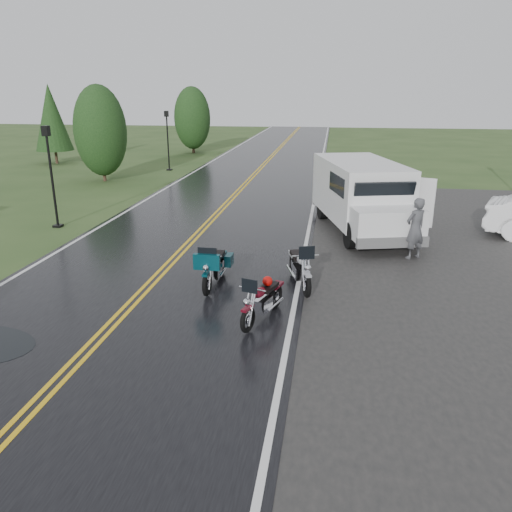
{
  "coord_description": "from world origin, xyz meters",
  "views": [
    {
      "loc": [
        4.51,
        -9.31,
        4.83
      ],
      "look_at": [
        2.8,
        2.0,
        1.0
      ],
      "focal_mm": 35.0,
      "sensor_mm": 36.0,
      "label": 1
    }
  ],
  "objects_px": {
    "lamp_post_far_left": "(168,141)",
    "van_white": "(353,211)",
    "person_at_van": "(415,229)",
    "lamp_post_near_left": "(52,177)",
    "motorcycle_teal": "(207,275)",
    "motorcycle_silver": "(307,275)",
    "motorcycle_red": "(248,310)"
  },
  "relations": [
    {
      "from": "motorcycle_teal",
      "to": "motorcycle_silver",
      "type": "distance_m",
      "value": 2.41
    },
    {
      "from": "motorcycle_red",
      "to": "person_at_van",
      "type": "xyz_separation_m",
      "value": [
        4.08,
        5.54,
        0.35
      ]
    },
    {
      "from": "lamp_post_far_left",
      "to": "van_white",
      "type": "bearing_deg",
      "value": -54.02
    },
    {
      "from": "motorcycle_silver",
      "to": "lamp_post_near_left",
      "type": "xyz_separation_m",
      "value": [
        -9.44,
        5.34,
        1.22
      ]
    },
    {
      "from": "lamp_post_near_left",
      "to": "motorcycle_teal",
      "type": "bearing_deg",
      "value": -38.51
    },
    {
      "from": "lamp_post_near_left",
      "to": "motorcycle_red",
      "type": "bearing_deg",
      "value": -41.41
    },
    {
      "from": "van_white",
      "to": "person_at_van",
      "type": "bearing_deg",
      "value": -35.2
    },
    {
      "from": "motorcycle_teal",
      "to": "lamp_post_far_left",
      "type": "height_order",
      "value": "lamp_post_far_left"
    },
    {
      "from": "van_white",
      "to": "person_at_van",
      "type": "xyz_separation_m",
      "value": [
        1.81,
        -0.68,
        -0.33
      ]
    },
    {
      "from": "van_white",
      "to": "lamp_post_near_left",
      "type": "xyz_separation_m",
      "value": [
        -10.61,
        1.14,
        0.59
      ]
    },
    {
      "from": "person_at_van",
      "to": "lamp_post_near_left",
      "type": "bearing_deg",
      "value": -43.83
    },
    {
      "from": "motorcycle_red",
      "to": "motorcycle_silver",
      "type": "xyz_separation_m",
      "value": [
        1.1,
        2.02,
        0.06
      ]
    },
    {
      "from": "motorcycle_teal",
      "to": "person_at_van",
      "type": "height_order",
      "value": "person_at_van"
    },
    {
      "from": "motorcycle_red",
      "to": "van_white",
      "type": "xyz_separation_m",
      "value": [
        2.27,
        6.22,
        0.68
      ]
    },
    {
      "from": "motorcycle_silver",
      "to": "lamp_post_near_left",
      "type": "bearing_deg",
      "value": 134.42
    },
    {
      "from": "motorcycle_teal",
      "to": "motorcycle_silver",
      "type": "xyz_separation_m",
      "value": [
        2.39,
        0.27,
        0.02
      ]
    },
    {
      "from": "lamp_post_near_left",
      "to": "van_white",
      "type": "bearing_deg",
      "value": -6.14
    },
    {
      "from": "motorcycle_silver",
      "to": "lamp_post_far_left",
      "type": "bearing_deg",
      "value": 100.68
    },
    {
      "from": "person_at_van",
      "to": "motorcycle_teal",
      "type": "bearing_deg",
      "value": -0.31
    },
    {
      "from": "motorcycle_teal",
      "to": "lamp_post_near_left",
      "type": "height_order",
      "value": "lamp_post_near_left"
    },
    {
      "from": "lamp_post_near_left",
      "to": "lamp_post_far_left",
      "type": "relative_size",
      "value": 1.01
    },
    {
      "from": "person_at_van",
      "to": "lamp_post_far_left",
      "type": "height_order",
      "value": "lamp_post_far_left"
    },
    {
      "from": "motorcycle_red",
      "to": "motorcycle_silver",
      "type": "relative_size",
      "value": 0.91
    },
    {
      "from": "motorcycle_teal",
      "to": "van_white",
      "type": "xyz_separation_m",
      "value": [
        3.56,
        4.47,
        0.64
      ]
    },
    {
      "from": "van_white",
      "to": "motorcycle_silver",
      "type": "bearing_deg",
      "value": -120.23
    },
    {
      "from": "van_white",
      "to": "lamp_post_near_left",
      "type": "bearing_deg",
      "value": 159.21
    },
    {
      "from": "motorcycle_teal",
      "to": "motorcycle_red",
      "type": "bearing_deg",
      "value": -52.4
    },
    {
      "from": "motorcycle_silver",
      "to": "van_white",
      "type": "height_order",
      "value": "van_white"
    },
    {
      "from": "motorcycle_teal",
      "to": "lamp_post_near_left",
      "type": "distance_m",
      "value": 9.09
    },
    {
      "from": "van_white",
      "to": "motorcycle_teal",
      "type": "bearing_deg",
      "value": -143.2
    },
    {
      "from": "motorcycle_red",
      "to": "lamp_post_far_left",
      "type": "bearing_deg",
      "value": 129.72
    },
    {
      "from": "motorcycle_teal",
      "to": "van_white",
      "type": "height_order",
      "value": "van_white"
    }
  ]
}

